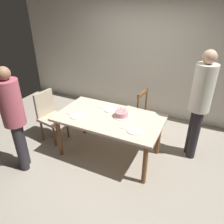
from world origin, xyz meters
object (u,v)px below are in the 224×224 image
at_px(plate_far_side, 110,110).
at_px(chair_upholstered, 50,113).
at_px(dining_table, 109,121).
at_px(chair_spindle_back, 134,113).
at_px(plate_near_guest, 134,131).
at_px(person_guest, 200,100).
at_px(birthday_cake, 121,114).
at_px(plate_near_celebrant, 77,116).
at_px(person_celebrant, 14,115).

bearing_deg(plate_far_side, chair_upholstered, -168.20).
distance_m(dining_table, chair_spindle_back, 0.84).
distance_m(plate_near_guest, person_guest, 1.16).
xyz_separation_m(dining_table, birthday_cake, (0.17, 0.10, 0.13)).
relative_size(birthday_cake, person_guest, 0.15).
height_order(dining_table, plate_near_celebrant, plate_near_celebrant).
relative_size(plate_far_side, person_celebrant, 0.13).
relative_size(birthday_cake, person_celebrant, 0.17).
relative_size(plate_near_celebrant, plate_far_side, 1.00).
bearing_deg(plate_far_side, birthday_cake, -25.34).
bearing_deg(person_celebrant, plate_near_celebrant, 46.09).
distance_m(person_celebrant, person_guest, 2.82).
height_order(plate_far_side, person_guest, person_guest).
xyz_separation_m(plate_near_celebrant, chair_upholstered, (-0.77, 0.19, -0.23)).
bearing_deg(plate_far_side, plate_near_celebrant, -131.53).
bearing_deg(plate_near_celebrant, chair_spindle_back, 59.23).
height_order(dining_table, chair_upholstered, chair_upholstered).
relative_size(birthday_cake, plate_near_guest, 1.27).
distance_m(dining_table, birthday_cake, 0.24).
distance_m(plate_far_side, chair_upholstered, 1.21).
bearing_deg(chair_spindle_back, person_guest, -9.74).
xyz_separation_m(plate_near_celebrant, chair_spindle_back, (0.61, 1.02, -0.30)).
height_order(birthday_cake, chair_spindle_back, chair_spindle_back).
bearing_deg(birthday_cake, chair_upholstered, -175.17).
relative_size(dining_table, plate_far_side, 7.80).
height_order(dining_table, person_guest, person_guest).
distance_m(chair_spindle_back, person_guest, 1.31).
bearing_deg(plate_near_celebrant, plate_far_side, 48.47).
bearing_deg(plate_far_side, person_celebrant, -132.99).
bearing_deg(dining_table, plate_near_guest, -22.95).
height_order(plate_near_celebrant, chair_upholstered, chair_upholstered).
height_order(plate_near_guest, person_guest, person_guest).
bearing_deg(plate_near_celebrant, plate_near_guest, 0.00).
relative_size(dining_table, person_celebrant, 1.02).
height_order(chair_upholstered, person_celebrant, person_celebrant).
xyz_separation_m(plate_far_side, person_celebrant, (-1.02, -1.10, 0.20)).
xyz_separation_m(dining_table, plate_near_guest, (0.51, -0.22, 0.09)).
height_order(plate_far_side, plate_near_guest, same).
bearing_deg(person_guest, chair_upholstered, -166.05).
xyz_separation_m(birthday_cake, person_guest, (1.11, 0.51, 0.25)).
bearing_deg(chair_upholstered, person_guest, 13.95).
bearing_deg(dining_table, plate_near_celebrant, -155.20).
bearing_deg(plate_near_guest, chair_spindle_back, 110.48).
distance_m(birthday_cake, plate_far_side, 0.29).
bearing_deg(plate_near_guest, birthday_cake, 137.48).
bearing_deg(plate_far_side, plate_near_guest, -35.98).
height_order(plate_far_side, chair_spindle_back, chair_spindle_back).
xyz_separation_m(chair_spindle_back, person_guest, (1.15, -0.20, 0.59)).
distance_m(dining_table, chair_upholstered, 1.25).
bearing_deg(plate_far_side, chair_spindle_back, 69.29).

